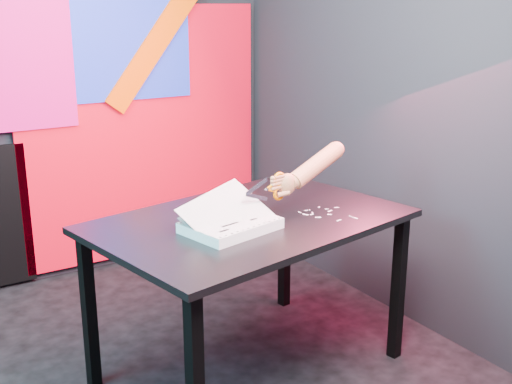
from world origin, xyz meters
TOP-DOWN VIEW (x-y plane):
  - room at (0.00, 0.00)m, footprint 3.01×3.01m
  - backdrop at (0.06, 1.46)m, footprint 2.88×0.05m
  - work_table at (0.49, -0.08)m, footprint 1.46×1.10m
  - printout_stack at (0.34, -0.17)m, footprint 0.42×0.34m
  - scissors at (0.60, -0.13)m, footprint 0.22×0.04m
  - hand_forearm at (0.81, -0.10)m, footprint 0.43×0.13m
  - paper_clippings at (0.82, -0.22)m, footprint 0.20×0.23m

SIDE VIEW (x-z plane):
  - work_table at x=0.49m, z-range 0.30..1.05m
  - paper_clippings at x=0.82m, z-range 0.75..0.75m
  - printout_stack at x=0.34m, z-range 0.68..0.87m
  - scissors at x=0.60m, z-range 0.82..0.95m
  - hand_forearm at x=0.81m, z-range 0.84..1.03m
  - backdrop at x=0.06m, z-range -0.08..2.00m
  - room at x=0.00m, z-range 0.00..2.71m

